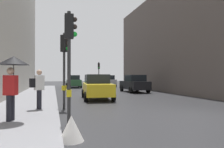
% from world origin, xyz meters
% --- Properties ---
extents(ground_plane, '(120.00, 120.00, 0.00)m').
position_xyz_m(ground_plane, '(0.00, 0.00, 0.00)').
color(ground_plane, '#28282B').
extents(sidewalk_kerb, '(3.04, 40.00, 0.16)m').
position_xyz_m(sidewalk_kerb, '(-6.79, 6.00, 0.08)').
color(sidewalk_kerb, gray).
rests_on(sidewalk_kerb, ground).
extents(building_facade_right, '(12.00, 26.54, 10.79)m').
position_xyz_m(building_facade_right, '(11.27, 10.79, 5.40)').
color(building_facade_right, '#5B514C').
rests_on(building_facade_right, ground).
extents(traffic_light_near_right, '(0.44, 0.38, 3.79)m').
position_xyz_m(traffic_light_near_right, '(-4.95, 3.32, 2.61)').
color(traffic_light_near_right, '#2D2D2D').
rests_on(traffic_light_near_right, ground).
extents(traffic_light_near_left, '(0.43, 0.24, 3.88)m').
position_xyz_m(traffic_light_near_left, '(-4.94, -0.00, 2.67)').
color(traffic_light_near_left, '#2D2D2D').
rests_on(traffic_light_near_left, ground).
extents(traffic_light_far_median, '(0.25, 0.43, 3.56)m').
position_xyz_m(traffic_light_far_median, '(0.58, 20.93, 2.46)').
color(traffic_light_far_median, '#2D2D2D').
rests_on(traffic_light_far_median, ground).
extents(car_yellow_taxi, '(2.27, 4.33, 1.76)m').
position_xyz_m(car_yellow_taxi, '(-2.48, 7.27, 0.88)').
color(car_yellow_taxi, yellow).
rests_on(car_yellow_taxi, ground).
extents(car_dark_suv, '(2.03, 4.21, 1.76)m').
position_xyz_m(car_dark_suv, '(2.46, 12.48, 0.88)').
color(car_dark_suv, black).
rests_on(car_dark_suv, ground).
extents(car_green_estate, '(2.05, 4.22, 1.76)m').
position_xyz_m(car_green_estate, '(-2.72, 22.66, 0.88)').
color(car_green_estate, '#2D6038').
rests_on(car_green_estate, ground).
extents(car_blue_van, '(2.25, 4.32, 1.76)m').
position_xyz_m(car_blue_van, '(-2.06, 28.39, 0.88)').
color(car_blue_van, navy).
rests_on(car_blue_van, ground).
extents(car_silver_hatchback, '(2.07, 4.23, 1.76)m').
position_xyz_m(car_silver_hatchback, '(2.60, 23.85, 0.88)').
color(car_silver_hatchback, '#BCBCC1').
rests_on(car_silver_hatchback, ground).
extents(pedestrian_with_umbrella, '(1.00, 1.00, 2.14)m').
position_xyz_m(pedestrian_with_umbrella, '(-6.79, 0.26, 1.84)').
color(pedestrian_with_umbrella, black).
rests_on(pedestrian_with_umbrella, sidewalk_kerb).
extents(pedestrian_with_black_backpack, '(0.66, 0.45, 1.77)m').
position_xyz_m(pedestrian_with_black_backpack, '(-6.14, 2.62, 1.16)').
color(pedestrian_with_black_backpack, black).
rests_on(pedestrian_with_black_backpack, sidewalk_kerb).
extents(warning_sign_triangle, '(0.64, 0.64, 0.65)m').
position_xyz_m(warning_sign_triangle, '(-5.04, -1.96, 0.33)').
color(warning_sign_triangle, silver).
rests_on(warning_sign_triangle, ground).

